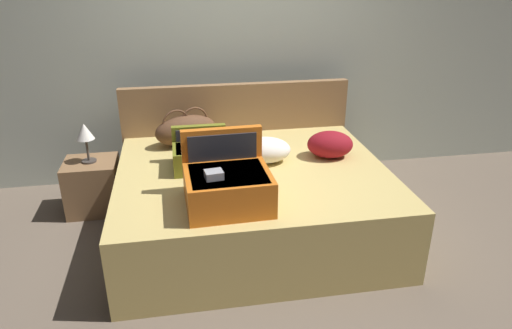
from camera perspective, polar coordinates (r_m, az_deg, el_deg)
name	(u,v)px	position (r m, az deg, el deg)	size (l,w,h in m)	color
ground_plane	(262,261)	(3.49, 0.78, -11.70)	(12.00, 12.00, 0.00)	#6B5B4C
back_wall	(231,44)	(4.53, -3.11, 14.54)	(8.00, 0.10, 2.60)	#B7C1B2
bed	(253,202)	(3.68, -0.35, -4.59)	(2.05, 1.73, 0.56)	tan
headboard	(237,136)	(4.40, -2.33, 3.50)	(2.09, 0.08, 1.00)	olive
hard_case_large	(227,184)	(3.01, -3.54, -2.39)	(0.56, 0.52, 0.45)	#D16619
hard_case_medium	(201,154)	(3.58, -6.80, 1.25)	(0.42, 0.35, 0.29)	olive
duffel_bag	(186,130)	(4.04, -8.58, 4.22)	(0.59, 0.39, 0.33)	brown
pillow_near_headboard	(264,150)	(3.66, 0.97, 1.78)	(0.42, 0.28, 0.20)	white
pillow_center_head	(330,144)	(3.79, 9.06, 2.45)	(0.37, 0.26, 0.22)	maroon
nightstand	(93,186)	(4.28, -19.33, -2.49)	(0.44, 0.40, 0.46)	olive
table_lamp	(85,134)	(4.10, -20.22, 3.53)	(0.15, 0.15, 0.34)	#3F3833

